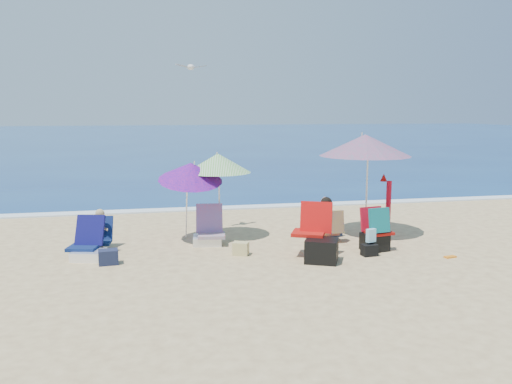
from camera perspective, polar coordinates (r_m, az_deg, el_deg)
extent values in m
plane|color=#D8BC84|center=(10.02, 2.87, -7.04)|extent=(120.00, 120.00, 0.00)
cube|color=navy|center=(54.45, -9.21, 5.84)|extent=(120.00, 80.00, 0.12)
cube|color=white|center=(14.88, -2.09, -1.68)|extent=(120.00, 0.50, 0.04)
cylinder|color=silver|center=(11.63, 11.84, 0.23)|extent=(0.05, 0.05, 2.07)
cone|color=#EC1F5B|center=(11.63, 11.68, 4.96)|extent=(2.53, 2.53, 0.47)
cylinder|color=silver|center=(11.72, 11.35, 6.01)|extent=(0.04, 0.04, 0.12)
cylinder|color=silver|center=(11.32, -3.99, -0.78)|extent=(0.03, 0.03, 1.70)
cone|color=#2F9B17|center=(11.19, -4.12, 3.14)|extent=(1.52, 1.52, 0.40)
cylinder|color=white|center=(11.15, -4.23, 4.04)|extent=(0.03, 0.03, 0.11)
cylinder|color=white|center=(11.23, -7.48, -1.36)|extent=(0.07, 0.40, 1.49)
cone|color=#A41788|center=(10.92, -7.06, 2.20)|extent=(1.45, 1.49, 0.69)
cylinder|color=silver|center=(10.87, -6.68, 3.07)|extent=(0.03, 0.05, 0.11)
cylinder|color=#AA0C1E|center=(11.42, 14.05, -2.03)|extent=(0.13, 0.13, 1.28)
cone|color=#A00F0B|center=(11.45, 13.60, 1.53)|extent=(0.19, 0.19, 0.16)
cube|color=#0D1C4A|center=(10.47, -18.11, -5.71)|extent=(0.63, 0.58, 0.06)
cube|color=#0D0D4B|center=(10.56, -17.45, -3.95)|extent=(0.59, 0.43, 0.56)
cube|color=white|center=(10.32, -17.61, -6.50)|extent=(0.65, 0.61, 0.17)
cube|color=#DD504E|center=(10.90, -4.82, -4.68)|extent=(0.61, 0.55, 0.07)
cube|color=#E3505C|center=(11.14, -5.05, -2.82)|extent=(0.59, 0.39, 0.59)
cube|color=silver|center=(10.97, -5.26, -5.19)|extent=(0.63, 0.57, 0.18)
cube|color=#A8110C|center=(10.03, 5.67, -4.44)|extent=(0.76, 0.73, 0.06)
cube|color=#BB0E0D|center=(10.02, 6.50, -2.72)|extent=(0.61, 0.40, 0.60)
cube|color=black|center=(9.74, 7.08, -6.27)|extent=(0.73, 0.70, 0.42)
cube|color=#A0100B|center=(10.69, 13.06, -4.27)|extent=(0.55, 0.50, 0.05)
cube|color=#B40C20|center=(10.80, 12.31, -2.82)|extent=(0.49, 0.22, 0.48)
cube|color=black|center=(10.72, 12.67, -5.25)|extent=(0.53, 0.48, 0.34)
cube|color=#096972|center=(10.46, 13.15, -2.99)|extent=(0.45, 0.22, 0.48)
cube|color=#98D9F4|center=(10.30, 12.29, -4.60)|extent=(0.21, 0.14, 0.26)
imported|color=tan|center=(11.17, 7.37, -2.92)|extent=(0.37, 0.26, 0.95)
cube|color=#3A0E68|center=(11.26, 7.27, -4.31)|extent=(0.57, 0.51, 0.06)
cube|color=#301177|center=(11.02, 7.74, -3.26)|extent=(0.68, 0.29, 0.49)
sphere|color=black|center=(11.02, 7.59, -1.13)|extent=(0.23, 0.23, 0.23)
imported|color=tan|center=(10.94, -16.52, -4.08)|extent=(0.38, 0.31, 0.73)
cube|color=#0C1E46|center=(10.90, -16.52, -5.23)|extent=(0.48, 0.43, 0.05)
cube|color=#0E1D4F|center=(11.07, -16.31, -3.75)|extent=(0.47, 0.30, 0.47)
sphere|color=tan|center=(10.87, -16.47, -2.23)|extent=(0.18, 0.18, 0.18)
cube|color=#191F38|center=(9.90, -15.62, -6.76)|extent=(0.36, 0.28, 0.27)
cube|color=tan|center=(10.15, -1.65, -6.11)|extent=(0.35, 0.30, 0.25)
cube|color=#1A233A|center=(11.68, 8.14, -4.07)|extent=(0.49, 0.44, 0.30)
cube|color=black|center=(10.32, 12.12, -6.13)|extent=(0.30, 0.23, 0.22)
cube|color=orange|center=(10.63, 20.19, -6.58)|extent=(0.24, 0.14, 0.03)
ellipsoid|color=silver|center=(11.61, -7.06, 13.20)|extent=(0.27, 0.35, 0.12)
cube|color=#92969A|center=(11.51, -7.89, 13.31)|extent=(0.32, 0.20, 0.07)
cube|color=gray|center=(11.66, -6.12, 13.28)|extent=(0.32, 0.20, 0.07)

